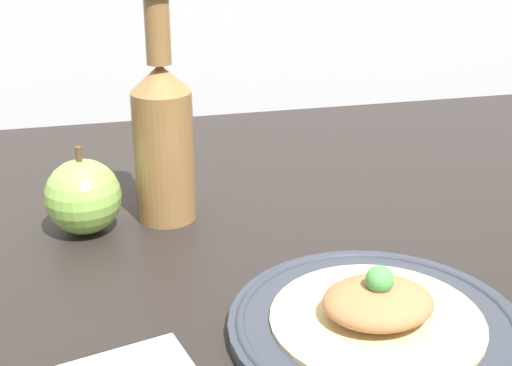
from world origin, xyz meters
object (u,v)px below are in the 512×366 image
at_px(apple, 83,197).
at_px(plated_food, 378,307).
at_px(plate, 376,326).
at_px(cider_bottle, 163,136).

bearing_deg(apple, plated_food, -47.38).
bearing_deg(plate, plated_food, 0.00).
bearing_deg(cider_bottle, plate, -61.93).
xyz_separation_m(plated_food, apple, (-0.25, 0.28, 0.02)).
relative_size(plate, cider_bottle, 0.97).
bearing_deg(cider_bottle, plated_food, -61.93).
xyz_separation_m(plate, apple, (-0.25, 0.28, 0.04)).
distance_m(cider_bottle, apple, 0.12).
bearing_deg(plate, cider_bottle, 118.07).
bearing_deg(plated_food, apple, 132.62).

